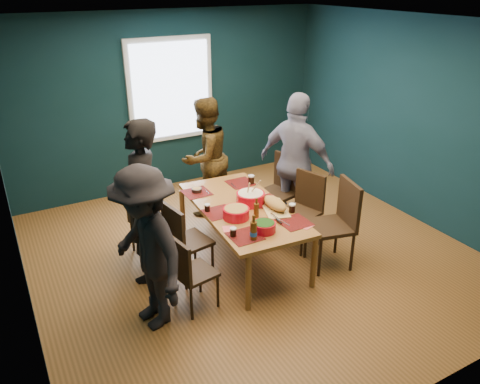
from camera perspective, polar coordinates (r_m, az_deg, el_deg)
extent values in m
cube|color=#915B2A|center=(5.83, 1.38, -7.56)|extent=(5.00, 5.00, 0.01)
cube|color=silver|center=(4.94, 1.72, 19.99)|extent=(5.00, 5.00, 0.01)
cube|color=#0D272E|center=(4.59, -26.50, -0.55)|extent=(0.01, 5.00, 2.70)
cube|color=#0D272E|center=(6.79, 20.28, 8.22)|extent=(0.01, 5.00, 2.70)
cube|color=#0D272E|center=(7.40, -8.44, 10.77)|extent=(5.00, 0.01, 2.70)
cube|color=#0D272E|center=(3.52, 22.70, -7.45)|extent=(5.00, 0.01, 2.70)
cube|color=silver|center=(7.33, -8.45, 12.23)|extent=(1.35, 0.06, 1.55)
cube|color=#A36D30|center=(5.39, 0.30, -2.03)|extent=(1.05, 1.91, 0.05)
cylinder|color=#A36D30|center=(4.77, 1.02, -10.97)|extent=(0.06, 0.06, 0.66)
cylinder|color=#A36D30|center=(5.15, 9.00, -8.27)|extent=(0.06, 0.06, 0.66)
cylinder|color=#A36D30|center=(6.08, -7.00, -2.63)|extent=(0.06, 0.06, 0.66)
cylinder|color=#A36D30|center=(6.39, -0.24, -1.02)|extent=(0.06, 0.06, 0.66)
cube|color=black|center=(5.78, -10.82, -3.40)|extent=(0.50, 0.50, 0.04)
cube|color=black|center=(5.59, -12.47, -1.89)|extent=(0.16, 0.39, 0.43)
cylinder|color=black|center=(5.68, -10.96, -6.51)|extent=(0.03, 0.03, 0.41)
cylinder|color=black|center=(5.86, -8.32, -5.29)|extent=(0.03, 0.03, 0.41)
cylinder|color=black|center=(5.93, -12.96, -5.30)|extent=(0.03, 0.03, 0.41)
cylinder|color=black|center=(6.10, -10.37, -4.17)|extent=(0.03, 0.03, 0.41)
cube|color=black|center=(5.22, -6.19, -6.03)|extent=(0.48, 0.48, 0.04)
cube|color=black|center=(5.02, -8.14, -4.25)|extent=(0.11, 0.42, 0.46)
cylinder|color=black|center=(5.14, -6.66, -9.72)|extent=(0.03, 0.03, 0.43)
cylinder|color=black|center=(5.30, -3.36, -8.39)|extent=(0.03, 0.03, 0.43)
cylinder|color=black|center=(5.40, -8.74, -7.98)|extent=(0.03, 0.03, 0.43)
cylinder|color=black|center=(5.56, -5.53, -6.78)|extent=(0.03, 0.03, 0.43)
cube|color=black|center=(4.80, -5.49, -9.78)|extent=(0.43, 0.43, 0.04)
cube|color=black|center=(4.60, -7.36, -8.22)|extent=(0.10, 0.37, 0.41)
cylinder|color=black|center=(4.74, -5.92, -13.41)|extent=(0.03, 0.03, 0.38)
cylinder|color=black|center=(4.88, -2.72, -12.00)|extent=(0.03, 0.03, 0.38)
cylinder|color=black|center=(4.96, -8.01, -11.57)|extent=(0.03, 0.03, 0.38)
cylinder|color=black|center=(5.10, -4.90, -10.29)|extent=(0.03, 0.03, 0.38)
cube|color=black|center=(6.26, 4.45, -0.21)|extent=(0.54, 0.54, 0.04)
cube|color=black|center=(6.29, 5.78, 2.49)|extent=(0.15, 0.44, 0.49)
cylinder|color=black|center=(6.13, 4.46, -3.38)|extent=(0.03, 0.03, 0.45)
cylinder|color=black|center=(6.38, 6.79, -2.27)|extent=(0.03, 0.03, 0.45)
cylinder|color=black|center=(6.36, 1.96, -2.20)|extent=(0.03, 0.03, 0.45)
cylinder|color=black|center=(6.61, 4.31, -1.18)|extent=(0.03, 0.03, 0.45)
cube|color=black|center=(5.83, 7.29, -2.56)|extent=(0.53, 0.53, 0.04)
cube|color=black|center=(5.86, 8.55, 0.27)|extent=(0.17, 0.42, 0.47)
cylinder|color=black|center=(5.72, 7.53, -5.85)|extent=(0.03, 0.03, 0.43)
cylinder|color=black|center=(5.98, 9.62, -4.53)|extent=(0.03, 0.03, 0.43)
cylinder|color=black|center=(5.91, 4.69, -4.64)|extent=(0.03, 0.03, 0.43)
cylinder|color=black|center=(6.16, 6.84, -3.42)|extent=(0.03, 0.03, 0.43)
cube|color=black|center=(5.48, 10.93, -4.16)|extent=(0.56, 0.56, 0.04)
cube|color=black|center=(5.44, 13.18, -1.26)|extent=(0.15, 0.47, 0.51)
cylinder|color=black|center=(5.38, 9.70, -7.91)|extent=(0.04, 0.04, 0.48)
cylinder|color=black|center=(5.54, 13.51, -7.19)|extent=(0.04, 0.04, 0.48)
cylinder|color=black|center=(5.69, 8.01, -5.83)|extent=(0.04, 0.04, 0.48)
cylinder|color=black|center=(5.84, 11.65, -5.22)|extent=(0.04, 0.04, 0.48)
imported|color=black|center=(5.11, -11.89, -1.23)|extent=(0.67, 0.79, 1.83)
imported|color=black|center=(6.51, -4.28, 4.24)|extent=(0.99, 0.90, 1.67)
imported|color=silver|center=(6.11, 6.89, 3.53)|extent=(0.84, 1.16, 1.83)
imported|color=black|center=(4.43, -11.33, -6.88)|extent=(0.78, 1.15, 1.65)
cylinder|color=red|center=(5.11, -0.48, -2.60)|extent=(0.29, 0.29, 0.12)
cylinder|color=#629937|center=(5.08, -0.48, -2.07)|extent=(0.26, 0.26, 0.02)
cylinder|color=red|center=(5.43, 1.29, -0.77)|extent=(0.33, 0.33, 0.13)
cylinder|color=beige|center=(5.40, 1.30, -0.18)|extent=(0.29, 0.29, 0.02)
cylinder|color=tan|center=(5.40, 1.71, 0.39)|extent=(0.10, 0.18, 0.26)
cylinder|color=tan|center=(5.37, 0.99, 0.23)|extent=(0.08, 0.19, 0.26)
cylinder|color=red|center=(4.86, 2.97, -4.28)|extent=(0.24, 0.24, 0.10)
cylinder|color=#1C4B12|center=(4.84, 2.98, -3.81)|extent=(0.21, 0.21, 0.02)
cube|color=#DBBC75|center=(5.33, 4.24, -2.03)|extent=(0.39, 0.55, 0.02)
ellipsoid|color=#B48A40|center=(5.30, 4.27, -1.38)|extent=(0.29, 0.43, 0.12)
cube|color=silver|center=(5.11, 4.33, -3.03)|extent=(0.04, 0.20, 0.00)
cylinder|color=black|center=(5.02, 4.77, -3.56)|extent=(0.03, 0.11, 0.02)
sphere|color=#175012|center=(5.21, 4.92, -1.78)|extent=(0.04, 0.04, 0.04)
sphere|color=#175012|center=(5.29, 4.27, -1.31)|extent=(0.04, 0.04, 0.04)
sphere|color=#175012|center=(5.38, 3.64, -0.87)|extent=(0.04, 0.04, 0.04)
cylinder|color=black|center=(5.75, -5.30, 0.22)|extent=(0.13, 0.13, 0.05)
cylinder|color=#629937|center=(5.75, -5.31, 0.42)|extent=(0.11, 0.11, 0.01)
cylinder|color=#4C2D0D|center=(4.69, 1.66, -4.74)|extent=(0.07, 0.07, 0.20)
cylinder|color=#4C2D0D|center=(4.62, 1.68, -3.27)|extent=(0.03, 0.03, 0.08)
cylinder|color=#174EA6|center=(4.70, 1.65, -5.09)|extent=(0.07, 0.07, 0.04)
cylinder|color=#4C2D0D|center=(5.12, 2.01, -2.27)|extent=(0.06, 0.06, 0.17)
cylinder|color=#4C2D0D|center=(5.06, 2.03, -1.11)|extent=(0.02, 0.02, 0.06)
cylinder|color=black|center=(4.76, -0.84, -4.93)|extent=(0.07, 0.07, 0.09)
cylinder|color=silver|center=(4.74, -0.84, -4.49)|extent=(0.07, 0.07, 0.01)
cylinder|color=black|center=(5.27, 6.36, -1.97)|extent=(0.07, 0.07, 0.10)
cylinder|color=silver|center=(5.25, 6.39, -1.54)|extent=(0.07, 0.07, 0.01)
cylinder|color=black|center=(5.96, 1.37, 1.52)|extent=(0.08, 0.08, 0.11)
cylinder|color=silver|center=(5.94, 1.38, 1.95)|extent=(0.08, 0.08, 0.02)
cylinder|color=black|center=(5.27, -4.01, -1.95)|extent=(0.06, 0.06, 0.09)
cylinder|color=silver|center=(5.25, -4.03, -1.57)|extent=(0.06, 0.06, 0.01)
cube|color=#E56060|center=(5.63, 3.21, -0.53)|extent=(0.18, 0.18, 0.00)
cube|color=#E56060|center=(4.92, -1.35, -4.51)|extent=(0.17, 0.17, 0.00)
cube|color=#E56060|center=(5.03, 7.95, -4.04)|extent=(0.19, 0.19, 0.00)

